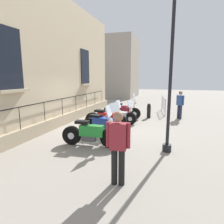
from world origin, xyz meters
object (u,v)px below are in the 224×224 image
at_px(motorcycle_green, 91,133).
at_px(crowd_barrier, 164,104).
at_px(pedestrian_standing, 118,144).
at_px(pedestrian_walking, 180,103).
at_px(lamppost, 174,18).
at_px(motorcycle_maroon, 123,111).
at_px(motorcycle_blue, 102,125).
at_px(motorcycle_silver, 117,116).
at_px(bollard, 149,111).
at_px(motorcycle_red, 106,119).

bearing_deg(motorcycle_green, crowd_barrier, 74.31).
distance_m(pedestrian_standing, pedestrian_walking, 7.89).
bearing_deg(lamppost, pedestrian_standing, -112.68).
height_order(lamppost, pedestrian_standing, lamppost).
height_order(motorcycle_maroon, lamppost, lamppost).
relative_size(motorcycle_green, motorcycle_blue, 1.07).
xyz_separation_m(motorcycle_silver, crowd_barrier, (2.13, 3.87, 0.16)).
height_order(motorcycle_green, lamppost, lamppost).
height_order(pedestrian_standing, pedestrian_walking, pedestrian_standing).
bearing_deg(pedestrian_standing, motorcycle_maroon, 102.99).
bearing_deg(motorcycle_maroon, bollard, 27.98).
xyz_separation_m(motorcycle_green, motorcycle_silver, (-0.07, 3.48, -0.05)).
height_order(motorcycle_green, pedestrian_standing, pedestrian_standing).
bearing_deg(motorcycle_silver, pedestrian_walking, 35.18).
relative_size(motorcycle_maroon, pedestrian_walking, 1.28).
bearing_deg(crowd_barrier, motorcycle_green, -105.69).
bearing_deg(lamppost, motorcycle_red, 142.67).
distance_m(crowd_barrier, pedestrian_walking, 1.97).
xyz_separation_m(bollard, pedestrian_standing, (0.21, -7.49, 0.51)).
xyz_separation_m(motorcycle_blue, bollard, (1.35, 4.20, -0.04)).
height_order(motorcycle_red, bollard, motorcycle_red).
xyz_separation_m(motorcycle_red, motorcycle_maroon, (0.25, 2.28, -0.00)).
distance_m(lamppost, crowd_barrier, 7.90).
distance_m(motorcycle_red, bollard, 3.41).
distance_m(motorcycle_blue, motorcycle_silver, 2.28).
distance_m(motorcycle_red, pedestrian_walking, 4.68).
distance_m(motorcycle_blue, motorcycle_maroon, 3.48).
height_order(motorcycle_silver, crowd_barrier, motorcycle_silver).
bearing_deg(lamppost, motorcycle_silver, 128.84).
distance_m(crowd_barrier, pedestrian_standing, 9.46).
relative_size(lamppost, pedestrian_walking, 3.25).
height_order(motorcycle_green, bollard, motorcycle_green).
xyz_separation_m(motorcycle_green, pedestrian_walking, (3.04, 5.66, 0.43)).
bearing_deg(bollard, motorcycle_silver, -126.01).
distance_m(motorcycle_silver, bollard, 2.38).
distance_m(motorcycle_maroon, pedestrian_walking, 3.25).
relative_size(motorcycle_blue, motorcycle_silver, 0.92).
relative_size(motorcycle_blue, motorcycle_maroon, 0.95).
relative_size(motorcycle_blue, crowd_barrier, 0.80).
relative_size(lamppost, crowd_barrier, 2.16).
bearing_deg(motorcycle_red, bollard, 61.83).
xyz_separation_m(crowd_barrier, pedestrian_walking, (0.97, -1.69, 0.32)).
bearing_deg(motorcycle_red, pedestrian_walking, 44.59).
bearing_deg(motorcycle_green, lamppost, 5.98).
height_order(motorcycle_blue, motorcycle_red, motorcycle_blue).
bearing_deg(motorcycle_blue, motorcycle_silver, 91.15).
relative_size(motorcycle_silver, crowd_barrier, 0.87).
bearing_deg(motorcycle_maroon, motorcycle_green, -89.68).
relative_size(motorcycle_red, crowd_barrier, 0.84).
height_order(motorcycle_maroon, pedestrian_walking, pedestrian_walking).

